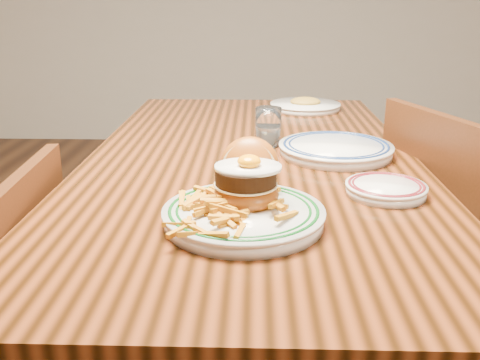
{
  "coord_description": "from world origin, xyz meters",
  "views": [
    {
      "loc": [
        0.01,
        -1.33,
        1.14
      ],
      "look_at": [
        -0.02,
        -0.41,
        0.83
      ],
      "focal_mm": 40.0,
      "sensor_mm": 36.0,
      "label": 1
    }
  ],
  "objects_px": {
    "table": "(252,188)",
    "chair_right": "(456,256)",
    "main_plate": "(245,200)",
    "side_plate": "(386,188)"
  },
  "relations": [
    {
      "from": "side_plate",
      "to": "table",
      "type": "bearing_deg",
      "value": 130.21
    },
    {
      "from": "table",
      "to": "chair_right",
      "type": "bearing_deg",
      "value": -0.16
    },
    {
      "from": "table",
      "to": "side_plate",
      "type": "relative_size",
      "value": 9.53
    },
    {
      "from": "chair_right",
      "to": "main_plate",
      "type": "bearing_deg",
      "value": 17.27
    },
    {
      "from": "main_plate",
      "to": "side_plate",
      "type": "height_order",
      "value": "main_plate"
    },
    {
      "from": "chair_right",
      "to": "main_plate",
      "type": "distance_m",
      "value": 0.78
    },
    {
      "from": "side_plate",
      "to": "chair_right",
      "type": "bearing_deg",
      "value": 39.15
    },
    {
      "from": "chair_right",
      "to": "side_plate",
      "type": "relative_size",
      "value": 5.22
    },
    {
      "from": "table",
      "to": "chair_right",
      "type": "distance_m",
      "value": 0.59
    },
    {
      "from": "table",
      "to": "side_plate",
      "type": "bearing_deg",
      "value": -44.33
    }
  ]
}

